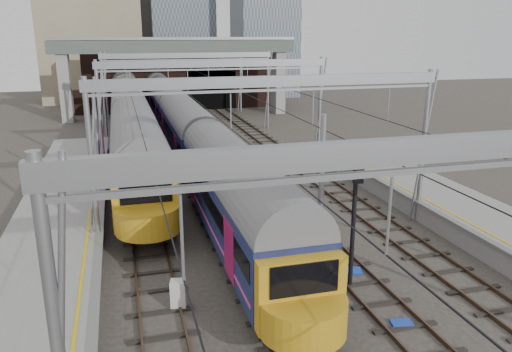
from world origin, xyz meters
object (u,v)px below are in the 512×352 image
object	(u,v)px
signal_near_left	(242,215)
signal_near_centre	(355,208)
train_second	(129,110)
train_main	(175,115)
relay_cabinet	(178,294)

from	to	relation	value
signal_near_left	signal_near_centre	distance (m)	4.35
train_second	signal_near_left	xyz separation A→B (m)	(3.42, -30.97, 0.24)
train_second	signal_near_centre	world-z (taller)	signal_near_centre
train_main	signal_near_left	size ratio (longest dim) A/B	14.44
signal_near_centre	signal_near_left	bearing A→B (deg)	161.91
relay_cabinet	train_main	bearing A→B (deg)	97.10
signal_near_left	signal_near_centre	bearing A→B (deg)	-23.31
relay_cabinet	train_second	bearing A→B (deg)	104.81
train_second	signal_near_centre	distance (m)	33.30
signal_near_centre	train_second	bearing A→B (deg)	104.81
train_main	relay_cabinet	distance (m)	29.38
train_second	relay_cabinet	distance (m)	32.31
signal_near_left	signal_near_centre	world-z (taller)	signal_near_centre
signal_near_centre	relay_cabinet	world-z (taller)	signal_near_centre
train_second	signal_near_left	bearing A→B (deg)	-83.69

